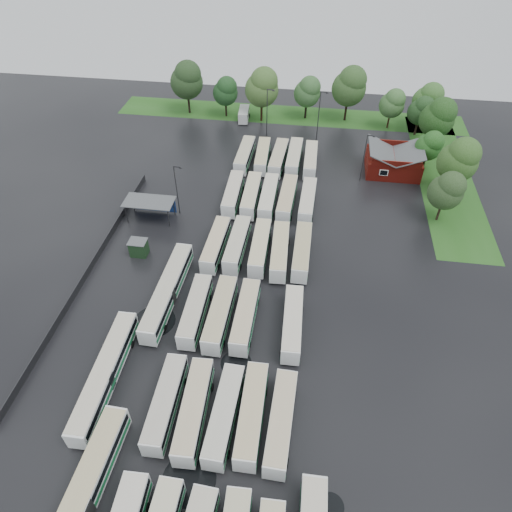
# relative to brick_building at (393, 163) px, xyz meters

# --- Properties ---
(ground) EXTENTS (160.00, 160.00, 0.00)m
(ground) POSITION_rel_brick_building_xyz_m (-24.00, -42.77, -1.87)
(ground) COLOR black
(ground) RESTS_ON ground
(brick_building) EXTENTS (10.07, 8.60, 5.39)m
(brick_building) POSITION_rel_brick_building_xyz_m (0.00, 0.00, 0.00)
(brick_building) COLOR maroon
(brick_building) RESTS_ON ground
(wash_shed) EXTENTS (8.20, 4.20, 3.58)m
(wash_shed) POSITION_rel_brick_building_xyz_m (-41.20, -20.74, 1.12)
(wash_shed) COLOR #2D2D30
(wash_shed) RESTS_ON ground
(utility_hut) EXTENTS (2.70, 2.20, 2.62)m
(utility_hut) POSITION_rel_brick_building_xyz_m (-40.20, -30.17, -0.55)
(utility_hut) COLOR black
(utility_hut) RESTS_ON ground
(grass_strip_north) EXTENTS (80.00, 10.00, 0.01)m
(grass_strip_north) POSITION_rel_brick_building_xyz_m (-22.00, 22.03, -1.86)
(grass_strip_north) COLOR #24581A
(grass_strip_north) RESTS_ON ground
(grass_strip_east) EXTENTS (10.00, 50.00, 0.01)m
(grass_strip_east) POSITION_rel_brick_building_xyz_m (10.00, 0.03, -1.86)
(grass_strip_east) COLOR #24581A
(grass_strip_east) RESTS_ON ground
(west_fence) EXTENTS (0.10, 50.00, 1.20)m
(west_fence) POSITION_rel_brick_building_xyz_m (-46.20, -34.77, -1.27)
(west_fence) COLOR #2D2D30
(west_fence) RESTS_ON ground
(bus_r1c0) EXTENTS (2.56, 11.09, 3.07)m
(bus_r1c0) POSITION_rel_brick_building_xyz_m (-28.46, -54.98, -0.17)
(bus_r1c0) COLOR white
(bus_r1c0) RESTS_ON ground
(bus_r1c1) EXTENTS (2.95, 11.59, 3.20)m
(bus_r1c1) POSITION_rel_brick_building_xyz_m (-25.18, -55.41, -0.11)
(bus_r1c1) COLOR white
(bus_r1c1) RESTS_ON ground
(bus_r1c2) EXTENTS (2.68, 11.18, 3.09)m
(bus_r1c2) POSITION_rel_brick_building_xyz_m (-21.83, -55.47, -0.16)
(bus_r1c2) COLOR white
(bus_r1c2) RESTS_ON ground
(bus_r1c3) EXTENTS (2.61, 11.40, 3.16)m
(bus_r1c3) POSITION_rel_brick_building_xyz_m (-18.94, -54.98, -0.13)
(bus_r1c3) COLOR white
(bus_r1c3) RESTS_ON ground
(bus_r1c4) EXTENTS (2.64, 11.24, 3.11)m
(bus_r1c4) POSITION_rel_brick_building_xyz_m (-15.75, -55.39, -0.15)
(bus_r1c4) COLOR white
(bus_r1c4) RESTS_ON ground
(bus_r2c0) EXTENTS (2.53, 11.10, 3.08)m
(bus_r2c0) POSITION_rel_brick_building_xyz_m (-28.45, -41.57, -0.17)
(bus_r2c0) COLOR white
(bus_r2c0) RESTS_ON ground
(bus_r2c1) EXTENTS (2.60, 11.58, 3.22)m
(bus_r2c1) POSITION_rel_brick_building_xyz_m (-25.10, -41.70, -0.10)
(bus_r2c1) COLOR white
(bus_r2c1) RESTS_ON ground
(bus_r2c2) EXTENTS (2.41, 11.16, 3.11)m
(bus_r2c2) POSITION_rel_brick_building_xyz_m (-21.81, -41.55, -0.16)
(bus_r2c2) COLOR white
(bus_r2c2) RESTS_ON ground
(bus_r2c4) EXTENTS (2.73, 11.13, 3.08)m
(bus_r2c4) POSITION_rel_brick_building_xyz_m (-15.69, -41.85, -0.17)
(bus_r2c4) COLOR white
(bus_r2c4) RESTS_ON ground
(bus_r3c0) EXTENTS (2.63, 11.04, 3.06)m
(bus_r3c0) POSITION_rel_brick_building_xyz_m (-28.58, -28.10, -0.18)
(bus_r3c0) COLOR white
(bus_r3c0) RESTS_ON ground
(bus_r3c1) EXTENTS (2.63, 11.22, 3.11)m
(bus_r3c1) POSITION_rel_brick_building_xyz_m (-25.35, -27.62, -0.16)
(bus_r3c1) COLOR white
(bus_r3c1) RESTS_ON ground
(bus_r3c2) EXTENTS (2.56, 11.14, 3.09)m
(bus_r3c2) POSITION_rel_brick_building_xyz_m (-21.83, -27.81, -0.17)
(bus_r3c2) COLOR white
(bus_r3c2) RESTS_ON ground
(bus_r3c3) EXTENTS (2.92, 11.41, 3.15)m
(bus_r3c3) POSITION_rel_brick_building_xyz_m (-18.76, -28.29, -0.13)
(bus_r3c3) COLOR white
(bus_r3c3) RESTS_ON ground
(bus_r3c4) EXTENTS (2.41, 11.27, 3.14)m
(bus_r3c4) POSITION_rel_brick_building_xyz_m (-15.47, -27.87, -0.14)
(bus_r3c4) COLOR white
(bus_r3c4) RESTS_ON ground
(bus_r4c0) EXTENTS (2.66, 11.32, 3.13)m
(bus_r4c0) POSITION_rel_brick_building_xyz_m (-28.43, -14.35, -0.14)
(bus_r4c0) COLOR white
(bus_r4c0) RESTS_ON ground
(bus_r4c1) EXTENTS (2.59, 11.36, 3.15)m
(bus_r4c1) POSITION_rel_brick_building_xyz_m (-25.21, -14.37, -0.13)
(bus_r4c1) COLOR white
(bus_r4c1) RESTS_ON ground
(bus_r4c2) EXTENTS (2.47, 11.36, 3.16)m
(bus_r4c2) POSITION_rel_brick_building_xyz_m (-22.17, -14.48, -0.13)
(bus_r4c2) COLOR white
(bus_r4c2) RESTS_ON ground
(bus_r4c3) EXTENTS (2.80, 11.54, 3.19)m
(bus_r4c3) POSITION_rel_brick_building_xyz_m (-18.96, -14.51, -0.11)
(bus_r4c3) COLOR white
(bus_r4c3) RESTS_ON ground
(bus_r4c4) EXTENTS (2.62, 11.12, 3.08)m
(bus_r4c4) POSITION_rel_brick_building_xyz_m (-15.43, -14.58, -0.17)
(bus_r4c4) COLOR white
(bus_r4c4) RESTS_ON ground
(bus_r5c0) EXTENTS (2.61, 11.37, 3.15)m
(bus_r5c0) POSITION_rel_brick_building_xyz_m (-28.57, -0.90, -0.13)
(bus_r5c0) COLOR white
(bus_r5c0) RESTS_ON ground
(bus_r5c1) EXTENTS (2.81, 11.10, 3.07)m
(bus_r5c1) POSITION_rel_brick_building_xyz_m (-25.09, -0.70, -0.18)
(bus_r5c1) COLOR white
(bus_r5c1) RESTS_ON ground
(bus_r5c2) EXTENTS (2.93, 11.45, 3.16)m
(bus_r5c2) POSITION_rel_brick_building_xyz_m (-21.88, -1.02, -0.13)
(bus_r5c2) COLOR white
(bus_r5c2) RESTS_ON ground
(bus_r5c3) EXTENTS (2.63, 11.54, 3.20)m
(bus_r5c3) POSITION_rel_brick_building_xyz_m (-18.89, -0.42, -0.10)
(bus_r5c3) COLOR white
(bus_r5c3) RESTS_ON ground
(bus_r5c4) EXTENTS (2.46, 11.03, 3.06)m
(bus_r5c4) POSITION_rel_brick_building_xyz_m (-15.69, -0.75, -0.18)
(bus_r5c4) COLOR white
(bus_r5c4) RESTS_ON ground
(artic_bus_west_a) EXTENTS (2.94, 17.42, 3.22)m
(artic_bus_west_a) POSITION_rel_brick_building_xyz_m (-33.27, -65.67, -0.08)
(artic_bus_west_a) COLOR white
(artic_bus_west_a) RESTS_ON ground
(artic_bus_west_b) EXTENTS (2.80, 16.97, 3.14)m
(artic_bus_west_b) POSITION_rel_brick_building_xyz_m (-33.06, -38.67, -0.13)
(artic_bus_west_b) COLOR white
(artic_bus_west_b) RESTS_ON ground
(artic_bus_west_c) EXTENTS (2.69, 16.67, 3.08)m
(artic_bus_west_c) POSITION_rel_brick_building_xyz_m (-36.38, -52.48, -0.16)
(artic_bus_west_c) COLOR white
(artic_bus_west_c) RESTS_ON ground
(minibus) EXTENTS (2.60, 5.93, 2.52)m
(minibus) POSITION_rel_brick_building_xyz_m (-31.89, 17.98, -0.47)
(minibus) COLOR silver
(minibus) RESTS_ON ground
(tree_north_0) EXTENTS (7.37, 7.37, 12.21)m
(tree_north_0) POSITION_rel_brick_building_xyz_m (-45.03, 19.82, 5.99)
(tree_north_0) COLOR black
(tree_north_0) RESTS_ON ground
(tree_north_1) EXTENTS (5.63, 5.63, 9.32)m
(tree_north_1) POSITION_rel_brick_building_xyz_m (-36.14, 19.36, 4.13)
(tree_north_1) COLOR black
(tree_north_1) RESTS_ON ground
(tree_north_2) EXTENTS (7.42, 7.42, 12.29)m
(tree_north_2) POSITION_rel_brick_building_xyz_m (-27.66, 18.02, 6.04)
(tree_north_2) COLOR black
(tree_north_2) RESTS_ON ground
(tree_north_3) EXTENTS (5.93, 5.93, 9.82)m
(tree_north_3) POSITION_rel_brick_building_xyz_m (-17.82, 20.89, 4.45)
(tree_north_3) COLOR black
(tree_north_3) RESTS_ON ground
(tree_north_4) EXTENTS (7.52, 7.52, 12.45)m
(tree_north_4) POSITION_rel_brick_building_xyz_m (-8.77, 21.11, 6.15)
(tree_north_4) COLOR black
(tree_north_4) RESTS_ON ground
(tree_north_5) EXTENTS (5.42, 5.42, 8.98)m
(tree_north_5) POSITION_rel_brick_building_xyz_m (0.62, 18.56, 3.91)
(tree_north_5) COLOR #371F13
(tree_north_5) RESTS_ON ground
(tree_north_6) EXTENTS (6.28, 6.28, 10.40)m
(tree_north_6) POSITION_rel_brick_building_xyz_m (7.96, 19.43, 4.82)
(tree_north_6) COLOR black
(tree_north_6) RESTS_ON ground
(tree_east_0) EXTENTS (5.64, 5.64, 9.35)m
(tree_east_0) POSITION_rel_brick_building_xyz_m (6.60, -14.64, 4.15)
(tree_east_0) COLOR black
(tree_east_0) RESTS_ON ground
(tree_east_1) EXTENTS (6.85, 6.85, 11.34)m
(tree_east_1) POSITION_rel_brick_building_xyz_m (9.54, -6.75, 5.43)
(tree_east_1) COLOR black
(tree_east_1) RESTS_ON ground
(tree_east_2) EXTENTS (5.01, 4.97, 8.24)m
(tree_east_2) POSITION_rel_brick_building_xyz_m (6.21, 1.46, 3.43)
(tree_east_2) COLOR #2F2212
(tree_east_2) RESTS_ON ground
(tree_east_3) EXTENTS (6.84, 6.84, 11.33)m
(tree_east_3) POSITION_rel_brick_building_xyz_m (8.46, 9.56, 5.42)
(tree_east_3) COLOR #31251B
(tree_east_3) RESTS_ON ground
(tree_east_4) EXTENTS (5.30, 5.28, 8.74)m
(tree_east_4) POSITION_rel_brick_building_xyz_m (6.35, 16.09, 3.75)
(tree_east_4) COLOR black
(tree_east_4) RESTS_ON ground
(lamp_post_ne) EXTENTS (1.44, 0.28, 9.33)m
(lamp_post_ne) POSITION_rel_brick_building_xyz_m (-5.98, -4.09, 3.55)
(lamp_post_ne) COLOR #2D2D30
(lamp_post_ne) RESTS_ON ground
(lamp_post_nw) EXTENTS (1.42, 0.28, 9.25)m
(lamp_post_nw) POSITION_rel_brick_building_xyz_m (-36.82, -18.96, 3.50)
(lamp_post_nw) COLOR #2D2D30
(lamp_post_nw) RESTS_ON ground
(lamp_post_back_w) EXTENTS (1.60, 0.31, 10.36)m
(lamp_post_back_w) POSITION_rel_brick_building_xyz_m (-25.58, 10.84, 4.15)
(lamp_post_back_w) COLOR #2D2D30
(lamp_post_back_w) RESTS_ON ground
(lamp_post_back_e) EXTENTS (1.64, 0.32, 10.67)m
(lamp_post_back_e) POSITION_rel_brick_building_xyz_m (-14.81, 10.56, 4.33)
(lamp_post_back_e) COLOR #2D2D30
(lamp_post_back_e) RESTS_ON ground
(puddle_0) EXTENTS (5.48, 5.48, 0.01)m
(puddle_0) POSITION_rel_brick_building_xyz_m (-24.22, -61.92, -1.86)
(puddle_0) COLOR black
(puddle_0) RESTS_ON ground
(puddle_2) EXTENTS (5.62, 5.62, 0.01)m
(puddle_2) POSITION_rel_brick_building_xyz_m (-33.89, -42.79, -1.86)
(puddle_2) COLOR black
(puddle_2) RESTS_ON ground
(puddle_3) EXTENTS (3.83, 3.83, 0.01)m
(puddle_3) POSITION_rel_brick_building_xyz_m (-21.98, -47.73, -1.86)
(puddle_3) COLOR black
(puddle_3) RESTS_ON ground
(puddle_4) EXTENTS (2.66, 2.66, 0.01)m
(puddle_4) POSITION_rel_brick_building_xyz_m (-10.20, -62.39, -1.86)
(puddle_4) COLOR black
(puddle_4) RESTS_ON ground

